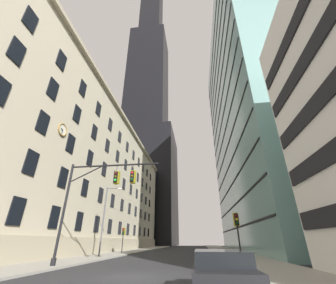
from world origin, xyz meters
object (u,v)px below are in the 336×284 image
object	(u,v)px
parked_car	(222,274)
traffic_light_near_right	(237,222)
traffic_light_far_left	(123,233)
traffic_signal_mast	(102,189)
street_lamppost	(106,214)

from	to	relation	value
parked_car	traffic_light_near_right	bearing A→B (deg)	76.42
traffic_light_far_left	traffic_signal_mast	bearing A→B (deg)	-78.42
traffic_light_far_left	street_lamppost	xyz separation A→B (m)	(-0.26, -6.52, 2.01)
street_lamppost	traffic_signal_mast	bearing A→B (deg)	-69.90
traffic_signal_mast	parked_car	size ratio (longest dim) A/B	1.67
traffic_light_far_left	parked_car	size ratio (longest dim) A/B	0.73
traffic_light_far_left	parked_car	xyz separation A→B (m)	(11.81, -23.99, -2.13)
traffic_light_far_left	street_lamppost	world-z (taller)	street_lamppost
traffic_light_near_right	traffic_light_far_left	bearing A→B (deg)	135.58
street_lamppost	parked_car	world-z (taller)	street_lamppost
traffic_light_near_right	parked_car	world-z (taller)	traffic_light_near_right
traffic_signal_mast	traffic_light_near_right	bearing A→B (deg)	12.88
street_lamppost	parked_car	xyz separation A→B (m)	(12.07, -17.47, -4.14)
traffic_light_far_left	street_lamppost	bearing A→B (deg)	-92.29
traffic_signal_mast	traffic_light_far_left	bearing A→B (deg)	101.58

